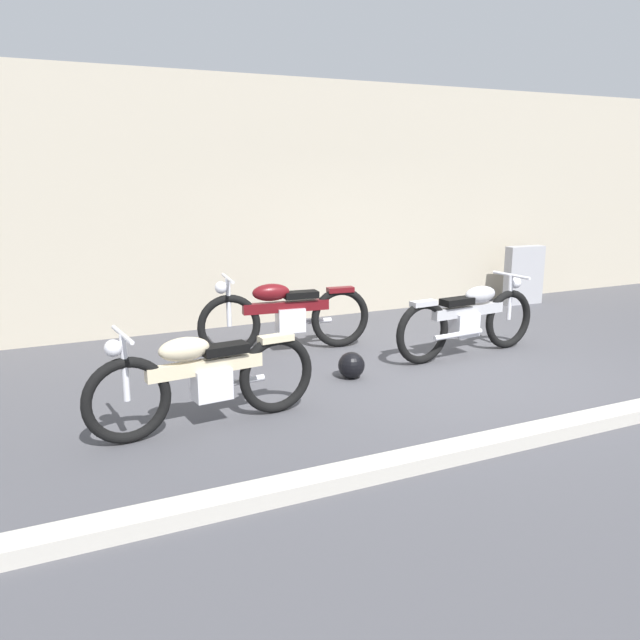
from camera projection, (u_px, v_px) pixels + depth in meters
name	position (u px, v px, depth m)	size (l,w,h in m)	color
ground_plane	(453.00, 372.00, 7.33)	(40.00, 40.00, 0.00)	#47474C
building_wall	(325.00, 202.00, 9.88)	(18.00, 0.30, 3.53)	#B2A893
curb_strip	(580.00, 424.00, 5.69)	(18.00, 0.24, 0.12)	#B7B2A8
stone_marker	(524.00, 275.00, 10.98)	(0.68, 0.20, 0.99)	#9E9EA3
helmet	(351.00, 365.00, 7.09)	(0.29, 0.29, 0.29)	black
motorcycle_cream	(204.00, 377.00, 5.67)	(2.14, 0.60, 0.96)	black
motorcycle_silver	(469.00, 319.00, 7.90)	(2.15, 0.60, 0.97)	black
motorcycle_maroon	(285.00, 315.00, 8.05)	(2.22, 0.62, 1.00)	black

